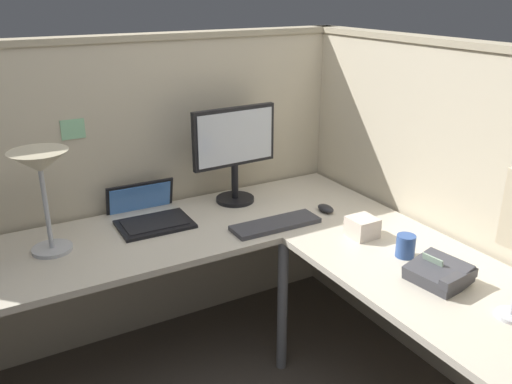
{
  "coord_description": "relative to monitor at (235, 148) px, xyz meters",
  "views": [
    {
      "loc": [
        -1.05,
        -1.71,
        1.79
      ],
      "look_at": [
        0.07,
        0.25,
        0.93
      ],
      "focal_mm": 37.74,
      "sensor_mm": 36.0,
      "label": 1
    }
  ],
  "objects": [
    {
      "name": "cubicle_wall_back",
      "position": [
        -0.52,
        0.23,
        -0.23
      ],
      "size": [
        2.57,
        0.12,
        1.58
      ],
      "color": "beige",
      "rests_on": "ground"
    },
    {
      "name": "laptop",
      "position": [
        -0.47,
        0.0,
        -0.27
      ],
      "size": [
        0.35,
        0.39,
        0.22
      ],
      "color": "black",
      "rests_on": "desk"
    },
    {
      "name": "pinned_note_leftmost",
      "position": [
        -0.75,
        0.18,
        0.15
      ],
      "size": [
        0.11,
        0.0,
        0.09
      ],
      "primitive_type": "cube",
      "color": "#8CCC99"
    },
    {
      "name": "office_phone",
      "position": [
        0.29,
        -1.13,
        -0.26
      ],
      "size": [
        0.21,
        0.23,
        0.11
      ],
      "color": "#38383D",
      "rests_on": "desk"
    },
    {
      "name": "cubicle_wall_right",
      "position": [
        0.71,
        -0.9,
        -0.23
      ],
      "size": [
        0.12,
        2.37,
        1.58
      ],
      "color": "beige",
      "rests_on": "ground"
    },
    {
      "name": "coffee_mug",
      "position": [
        0.33,
        -0.9,
        -0.25
      ],
      "size": [
        0.08,
        0.08,
        0.1
      ],
      "primitive_type": "cylinder",
      "color": "#2D4C8C",
      "rests_on": "desk"
    },
    {
      "name": "monitor",
      "position": [
        0.0,
        0.0,
        0.0
      ],
      "size": [
        0.46,
        0.2,
        0.5
      ],
      "color": "black",
      "rests_on": "desk"
    },
    {
      "name": "tissue_box",
      "position": [
        0.3,
        -0.66,
        -0.25
      ],
      "size": [
        0.12,
        0.12,
        0.09
      ],
      "primitive_type": "cube",
      "color": "beige",
      "rests_on": "desk"
    },
    {
      "name": "keyboard",
      "position": [
        0.02,
        -0.38,
        -0.28
      ],
      "size": [
        0.43,
        0.15,
        0.02
      ],
      "primitive_type": "cube",
      "rotation": [
        0.0,
        0.0,
        -0.01
      ],
      "color": "#38383D",
      "rests_on": "desk"
    },
    {
      "name": "computer_mouse",
      "position": [
        0.33,
        -0.35,
        -0.28
      ],
      "size": [
        0.06,
        0.1,
        0.03
      ],
      "primitive_type": "ellipsoid",
      "color": "#232326",
      "rests_on": "desk"
    },
    {
      "name": "desk_lamp_dome",
      "position": [
        -0.95,
        -0.12,
        0.07
      ],
      "size": [
        0.24,
        0.24,
        0.44
      ],
      "color": "#B7BABF",
      "rests_on": "desk"
    },
    {
      "name": "desk",
      "position": [
        -0.31,
        -0.69,
        -0.39
      ],
      "size": [
        2.35,
        2.15,
        0.73
      ],
      "color": "beige",
      "rests_on": "ground"
    }
  ]
}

